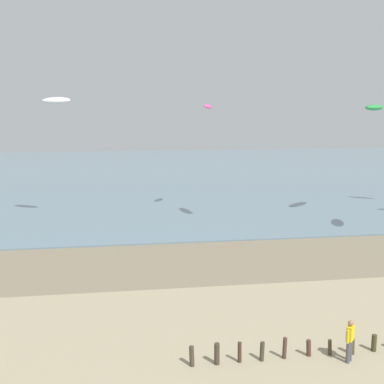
% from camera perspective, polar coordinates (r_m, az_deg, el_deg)
% --- Properties ---
extents(wet_sand_strip, '(120.00, 8.61, 0.01)m').
position_cam_1_polar(wet_sand_strip, '(31.52, 0.71, -8.10)').
color(wet_sand_strip, '#84755B').
rests_on(wet_sand_strip, ground).
extents(sea, '(160.00, 70.00, 0.10)m').
position_cam_1_polar(sea, '(69.71, -4.34, 2.07)').
color(sea, slate).
rests_on(sea, ground).
extents(groyne_mid, '(11.38, 0.34, 0.89)m').
position_cam_1_polar(groyne_mid, '(21.23, 15.52, -16.87)').
color(groyne_mid, '#44382C').
rests_on(groyne_mid, ground).
extents(person_mid_beach, '(0.43, 0.43, 1.71)m').
position_cam_1_polar(person_mid_beach, '(20.76, 17.83, -15.99)').
color(person_mid_beach, '#4C4C56').
rests_on(person_mid_beach, ground).
extents(kite_aloft_0, '(1.42, 1.97, 0.54)m').
position_cam_1_polar(kite_aloft_0, '(43.85, 1.83, 9.90)').
color(kite_aloft_0, '#E54C99').
extents(kite_aloft_1, '(3.01, 2.86, 0.51)m').
position_cam_1_polar(kite_aloft_1, '(44.26, 20.38, 9.17)').
color(kite_aloft_1, green).
extents(kite_aloft_3, '(2.86, 2.17, 0.75)m').
position_cam_1_polar(kite_aloft_3, '(41.82, -15.49, 10.21)').
color(kite_aloft_3, white).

